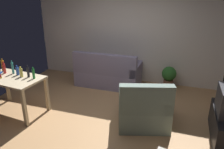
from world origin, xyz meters
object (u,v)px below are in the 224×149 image
at_px(potted_plant, 169,76).
at_px(bottle_blue, 17,71).
at_px(armchair, 144,109).
at_px(bottle_dark, 28,72).
at_px(bottle_squat, 21,73).
at_px(bottle_red, 4,68).
at_px(couch, 108,74).
at_px(desk, 13,83).
at_px(bottle_tall, 13,68).
at_px(bottle_amber, 3,66).
at_px(bottle_green, 34,74).

relative_size(potted_plant, bottle_blue, 2.82).
relative_size(armchair, bottle_dark, 4.56).
relative_size(bottle_squat, bottle_dark, 0.86).
bearing_deg(potted_plant, bottle_red, -147.03).
distance_m(potted_plant, bottle_blue, 3.53).
bearing_deg(armchair, couch, -67.78).
xyz_separation_m(bottle_red, bottle_dark, (0.60, -0.03, -0.00)).
bearing_deg(bottle_blue, couch, 53.02).
xyz_separation_m(desk, bottle_tall, (-0.12, 0.19, 0.23)).
relative_size(desk, bottle_amber, 4.68).
bearing_deg(bottle_blue, bottle_dark, -5.45).
bearing_deg(couch, bottle_tall, 49.48).
xyz_separation_m(potted_plant, armchair, (-0.30, -1.83, -0.01)).
relative_size(bottle_red, bottle_tall, 0.90).
bearing_deg(couch, desk, 54.74).
bearing_deg(bottle_squat, bottle_tall, 161.46).
bearing_deg(bottle_green, bottle_blue, 172.37).
xyz_separation_m(desk, bottle_dark, (0.31, 0.12, 0.22)).
distance_m(bottle_tall, bottle_green, 0.58).
bearing_deg(bottle_red, bottle_blue, 0.28).
height_order(bottle_red, bottle_tall, bottle_tall).
xyz_separation_m(bottle_amber, bottle_green, (0.87, -0.15, -0.02)).
height_order(bottle_amber, bottle_tall, bottle_tall).
relative_size(couch, bottle_tall, 5.96).
bearing_deg(bottle_amber, potted_plant, 30.78).
bearing_deg(bottle_squat, bottle_green, -0.01).
relative_size(couch, bottle_dark, 6.74).
height_order(desk, bottle_tall, bottle_tall).
bearing_deg(bottle_tall, armchair, 3.77).
xyz_separation_m(armchair, bottle_red, (-2.86, -0.22, 0.55)).
bearing_deg(potted_plant, desk, -142.46).
relative_size(bottle_blue, bottle_squat, 0.97).
distance_m(armchair, bottle_dark, 2.33).
xyz_separation_m(bottle_amber, bottle_dark, (0.73, -0.12, -0.01)).
distance_m(bottle_tall, bottle_blue, 0.15).
bearing_deg(potted_plant, bottle_dark, -140.92).
bearing_deg(armchair, bottle_tall, -12.96).
xyz_separation_m(couch, potted_plant, (1.53, 0.31, 0.02)).
distance_m(bottle_squat, bottle_dark, 0.15).
xyz_separation_m(couch, bottle_dark, (-1.03, -1.76, 0.56)).
relative_size(bottle_tall, bottle_green, 1.18).
relative_size(couch, bottle_red, 6.66).
bearing_deg(desk, armchair, 13.77).
bearing_deg(bottle_amber, bottle_red, -38.29).
bearing_deg(bottle_dark, bottle_amber, 170.56).
bearing_deg(bottle_green, desk, -168.38).
bearing_deg(bottle_squat, bottle_blue, 157.18).
height_order(bottle_amber, bottle_dark, bottle_amber).
bearing_deg(bottle_tall, desk, -57.67).
height_order(bottle_blue, bottle_green, bottle_green).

